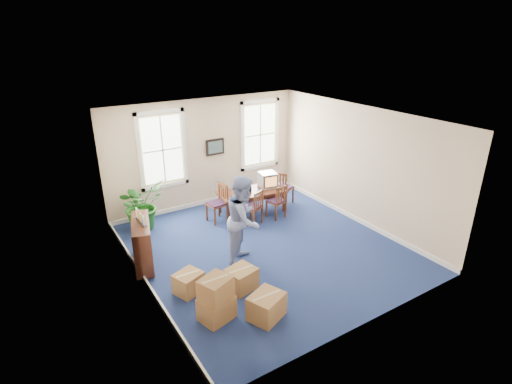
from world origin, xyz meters
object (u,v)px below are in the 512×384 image
conference_table (252,201)px  cardboard_boxes (224,291)px  chair_near_left (252,207)px  man (244,219)px  credenza (143,244)px  potted_plant (142,204)px  crt_tv (268,180)px

conference_table → cardboard_boxes: 4.49m
chair_near_left → conference_table: bearing=-144.2°
chair_near_left → man: 1.92m
man → credenza: 2.34m
potted_plant → cardboard_boxes: bearing=-86.9°
conference_table → credenza: bearing=-155.3°
conference_table → crt_tv: crt_tv is taller
chair_near_left → cardboard_boxes: 3.72m
cardboard_boxes → crt_tv: bearing=46.8°
credenza → potted_plant: 1.91m
chair_near_left → credenza: credenza is taller
conference_table → credenza: 3.74m
credenza → cardboard_boxes: size_ratio=0.83×
crt_tv → cardboard_boxes: (-3.35, -3.57, -0.42)m
man → conference_table: bearing=8.5°
man → cardboard_boxes: (-1.26, -1.40, -0.57)m
man → crt_tv: bearing=0.1°
conference_table → cardboard_boxes: size_ratio=1.21×
conference_table → cardboard_boxes: cardboard_boxes is taller
credenza → potted_plant: size_ratio=0.98×
conference_table → potted_plant: potted_plant is taller
crt_tv → credenza: crt_tv is taller
man → cardboard_boxes: man is taller
crt_tv → chair_near_left: bearing=-134.1°
credenza → conference_table: bearing=33.2°
conference_table → chair_near_left: (-0.40, -0.66, 0.17)m
conference_table → man: man is taller
crt_tv → potted_plant: potted_plant is taller
man → potted_plant: (-1.48, 2.83, -0.35)m
man → credenza: bearing=107.6°
conference_table → potted_plant: 3.11m
conference_table → crt_tv: 0.79m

